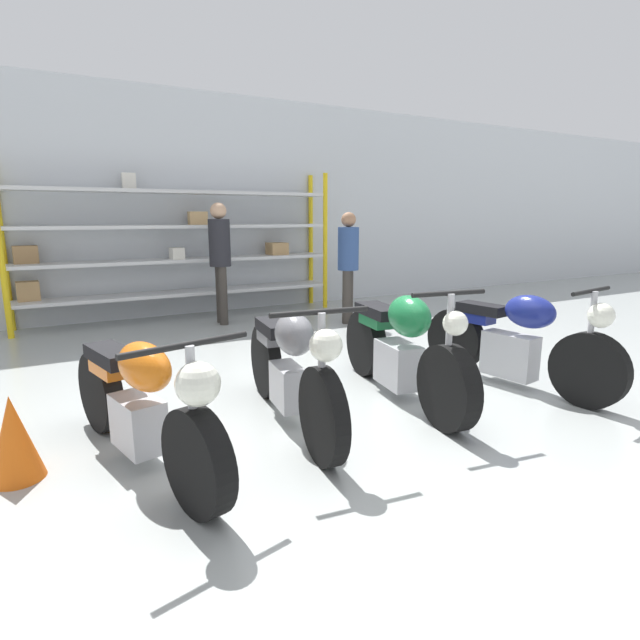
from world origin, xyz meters
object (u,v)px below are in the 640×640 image
object	(u,v)px
person_browsing	(348,258)
motorcycle_green	(401,347)
motorcycle_orange	(142,402)
motorcycle_blue	(517,341)
person_near_rack	(220,253)
shelving_rack	(178,243)
traffic_cone	(14,438)
motorcycle_grey	(290,367)

from	to	relation	value
person_browsing	motorcycle_green	bearing A→B (deg)	110.38
motorcycle_orange	motorcycle_green	world-z (taller)	motorcycle_green
motorcycle_blue	person_near_rack	distance (m)	4.51
shelving_rack	motorcycle_green	distance (m)	4.76
shelving_rack	motorcycle_orange	world-z (taller)	shelving_rack
motorcycle_green	person_browsing	size ratio (longest dim) A/B	1.27
motorcycle_green	traffic_cone	size ratio (longest dim) A/B	3.88
motorcycle_green	person_browsing	distance (m)	3.37
shelving_rack	motorcycle_green	size ratio (longest dim) A/B	2.33
person_near_rack	motorcycle_green	bearing A→B (deg)	99.85
motorcycle_orange	motorcycle_green	xyz separation A→B (m)	(2.26, 0.22, 0.02)
motorcycle_blue	traffic_cone	bearing A→B (deg)	-102.82
traffic_cone	person_browsing	bearing A→B (deg)	35.20
motorcycle_green	motorcycle_blue	size ratio (longest dim) A/B	1.04
motorcycle_blue	person_near_rack	xyz separation A→B (m)	(-1.58, 4.17, 0.63)
motorcycle_green	motorcycle_blue	xyz separation A→B (m)	(1.17, -0.28, -0.02)
shelving_rack	motorcycle_blue	size ratio (longest dim) A/B	2.43
motorcycle_grey	motorcycle_green	world-z (taller)	motorcycle_green
motorcycle_green	motorcycle_blue	bearing A→B (deg)	85.06
person_browsing	person_near_rack	size ratio (longest dim) A/B	0.92
motorcycle_orange	motorcycle_blue	xyz separation A→B (m)	(3.43, -0.06, 0.00)
motorcycle_blue	person_near_rack	size ratio (longest dim) A/B	1.12
person_near_rack	person_browsing	bearing A→B (deg)	158.09
motorcycle_blue	shelving_rack	bearing A→B (deg)	-166.59
motorcycle_blue	motorcycle_green	bearing A→B (deg)	-112.42
motorcycle_orange	traffic_cone	distance (m)	0.79
motorcycle_grey	motorcycle_blue	world-z (taller)	motorcycle_grey
person_near_rack	traffic_cone	world-z (taller)	person_near_rack
motorcycle_grey	person_near_rack	bearing A→B (deg)	176.53
shelving_rack	motorcycle_blue	xyz separation A→B (m)	(2.02, -4.91, -0.75)
motorcycle_grey	person_near_rack	world-z (taller)	person_near_rack
motorcycle_grey	motorcycle_green	size ratio (longest dim) A/B	0.96
motorcycle_green	person_near_rack	bearing A→B (deg)	-165.49
shelving_rack	motorcycle_grey	xyz separation A→B (m)	(-0.28, -4.71, -0.72)
motorcycle_orange	shelving_rack	bearing A→B (deg)	150.30
shelving_rack	motorcycle_green	world-z (taller)	shelving_rack
shelving_rack	motorcycle_grey	bearing A→B (deg)	-93.40
motorcycle_grey	person_browsing	world-z (taller)	person_browsing
motorcycle_green	person_near_rack	size ratio (longest dim) A/B	1.17
motorcycle_orange	person_near_rack	xyz separation A→B (m)	(1.85, 4.12, 0.64)
shelving_rack	motorcycle_orange	bearing A→B (deg)	-106.20
motorcycle_green	person_browsing	bearing A→B (deg)	164.90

